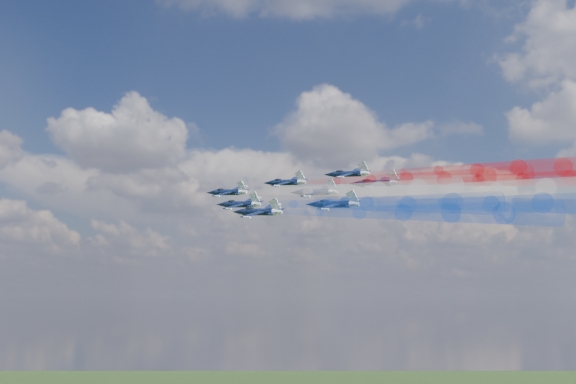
% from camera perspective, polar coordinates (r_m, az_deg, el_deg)
% --- Properties ---
extents(jet_lead, '(15.79, 14.56, 7.75)m').
position_cam_1_polar(jet_lead, '(161.26, -4.99, -0.03)').
color(jet_lead, black).
extents(trail_lead, '(49.81, 22.70, 9.33)m').
position_cam_1_polar(trail_lead, '(142.41, 4.48, 0.15)').
color(trail_lead, white).
extents(jet_inner_left, '(15.79, 14.56, 7.75)m').
position_cam_1_polar(jet_inner_left, '(148.42, -4.00, -1.03)').
color(jet_inner_left, black).
extents(trail_inner_left, '(49.81, 22.70, 9.33)m').
position_cam_1_polar(trail_inner_left, '(130.22, 6.53, -0.97)').
color(trail_inner_left, blue).
extents(jet_inner_right, '(15.79, 14.56, 7.75)m').
position_cam_1_polar(jet_inner_right, '(161.93, -0.17, 0.80)').
color(jet_inner_right, black).
extents(trail_inner_right, '(49.81, 22.70, 9.33)m').
position_cam_1_polar(trail_inner_right, '(145.37, 9.77, 1.06)').
color(trail_inner_right, red).
extents(jet_outer_left, '(15.79, 14.56, 7.75)m').
position_cam_1_polar(jet_outer_left, '(134.54, -2.44, -1.66)').
color(jet_outer_left, black).
extents(trail_outer_left, '(49.81, 22.70, 9.33)m').
position_cam_1_polar(trail_outer_left, '(117.36, 9.54, -1.69)').
color(trail_outer_left, blue).
extents(jet_center_third, '(15.79, 14.56, 7.75)m').
position_cam_1_polar(jet_center_third, '(148.64, 2.30, -0.02)').
color(jet_center_third, black).
extents(trail_center_third, '(49.81, 22.70, 9.33)m').
position_cam_1_polar(trail_center_third, '(133.53, 13.48, 0.17)').
color(trail_center_third, white).
extents(jet_outer_right, '(15.79, 14.56, 7.75)m').
position_cam_1_polar(jet_outer_right, '(162.03, 4.99, 1.50)').
color(jet_outer_right, black).
extents(trail_outer_right, '(49.81, 22.70, 9.33)m').
position_cam_1_polar(trail_outer_right, '(148.06, 15.39, 1.82)').
color(trail_outer_right, red).
extents(jet_rear_left, '(15.79, 14.56, 7.75)m').
position_cam_1_polar(jet_rear_left, '(135.06, 3.85, -1.02)').
color(jet_rear_left, black).
extents(trail_rear_left, '(49.81, 22.70, 9.33)m').
position_cam_1_polar(trail_rear_left, '(121.02, 16.43, -0.93)').
color(trail_rear_left, blue).
extents(jet_rear_right, '(15.79, 14.56, 7.75)m').
position_cam_1_polar(jet_rear_right, '(148.98, 7.28, 0.73)').
color(jet_rear_right, black).
extents(trail_rear_right, '(49.81, 22.70, 9.33)m').
position_cam_1_polar(trail_rear_right, '(136.42, 18.83, 0.98)').
color(trail_rear_right, red).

